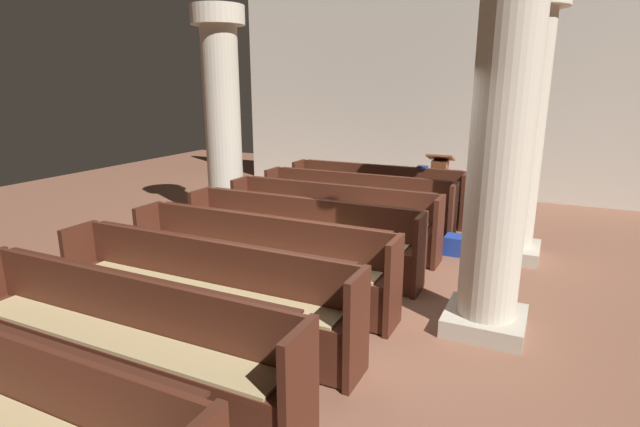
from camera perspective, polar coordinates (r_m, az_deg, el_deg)
The scene contains 15 objects.
ground_plane at distance 5.70m, azimuth 1.98°, elevation -9.54°, with size 19.20×19.20×0.00m, color brown.
back_wall at distance 11.04m, azimuth 15.24°, elevation 13.81°, with size 10.00×0.16×4.50m, color beige.
pew_row_0 at distance 8.85m, azimuth 6.49°, elevation 2.70°, with size 3.15×0.46×0.93m.
pew_row_1 at distance 7.96m, azimuth 4.18°, elevation 1.39°, with size 3.15×0.46×0.93m.
pew_row_2 at distance 7.09m, azimuth 1.30°, elevation -0.25°, with size 3.15×0.47×0.93m.
pew_row_3 at distance 6.25m, azimuth -2.37°, elevation -2.34°, with size 3.15×0.46×0.93m.
pew_row_4 at distance 5.46m, azimuth -7.15°, elevation -5.04°, with size 3.15×0.46×0.93m.
pew_row_5 at distance 4.73m, azimuth -13.54°, elevation -8.56°, with size 3.15×0.47×0.93m.
pew_row_6 at distance 4.11m, azimuth -22.25°, elevation -13.07°, with size 3.15×0.46×0.93m.
pillar_aisle_side at distance 7.08m, azimuth 22.26°, elevation 9.71°, with size 0.87×0.87×3.56m.
pillar_far_side at distance 8.61m, azimuth -11.23°, elevation 11.23°, with size 0.87×0.87×3.56m.
pillar_aisle_rear at distance 4.73m, azimuth 20.25°, elevation 7.87°, with size 0.81×0.81×3.56m.
lectern at distance 9.62m, azimuth 13.56°, elevation 3.04°, with size 0.48×0.45×1.08m.
hymn_book at distance 8.74m, azimuth 11.76°, elevation 5.29°, with size 0.16×0.20×0.03m, color navy.
kneeler_box_blue at distance 7.24m, azimuth 15.96°, elevation -3.60°, with size 0.44×0.31×0.26m, color navy.
Camera 1 is at (2.06, -4.76, 2.35)m, focal length 27.65 mm.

